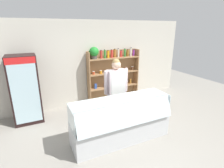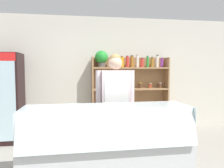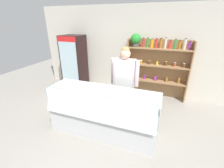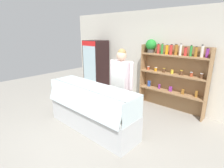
# 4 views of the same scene
# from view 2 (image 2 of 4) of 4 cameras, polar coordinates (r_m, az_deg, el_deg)

# --- Properties ---
(back_wall) EXTENTS (6.80, 0.10, 2.70)m
(back_wall) POSITION_cam_2_polar(r_m,az_deg,el_deg) (5.21, -2.66, 2.40)
(back_wall) COLOR beige
(back_wall) RESTS_ON ground
(drinks_fridge) EXTENTS (0.71, 0.64, 1.82)m
(drinks_fridge) POSITION_cam_2_polar(r_m,az_deg,el_deg) (4.96, -26.46, -3.22)
(drinks_fridge) COLOR black
(drinks_fridge) RESTS_ON ground
(shelving_unit) EXTENTS (1.81, 0.30, 1.90)m
(shelving_unit) POSITION_cam_2_polar(r_m,az_deg,el_deg) (5.13, 3.79, -0.43)
(shelving_unit) COLOR #9E754C
(shelving_unit) RESTS_ON ground
(deli_display_case) EXTENTS (2.22, 0.71, 1.01)m
(deli_display_case) POSITION_cam_2_polar(r_m,az_deg,el_deg) (3.10, -1.26, -18.52)
(deli_display_case) COLOR silver
(deli_display_case) RESTS_ON ground
(shop_clerk) EXTENTS (0.65, 0.25, 1.75)m
(shop_clerk) POSITION_cam_2_polar(r_m,az_deg,el_deg) (3.64, 0.86, -3.13)
(shop_clerk) COLOR #4C4233
(shop_clerk) RESTS_ON ground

